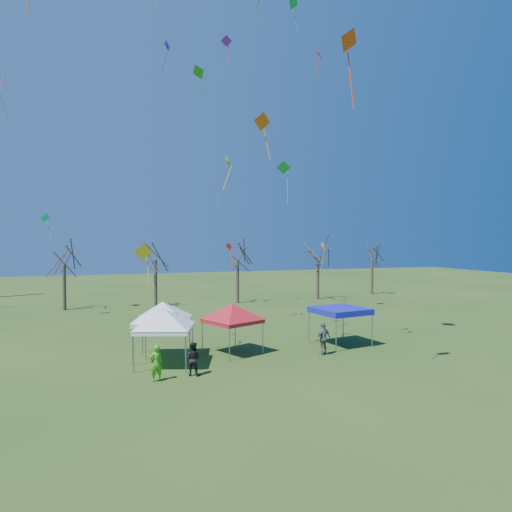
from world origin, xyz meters
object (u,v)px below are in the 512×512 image
(tent_white_mid, at_px, (164,313))
(tent_red, at_px, (232,307))
(person_dark, at_px, (193,359))
(tree_1, at_px, (64,249))
(person_grey, at_px, (323,338))
(tree_5, at_px, (372,247))
(tent_white_west, at_px, (163,306))
(tree_2, at_px, (155,243))
(tree_4, at_px, (318,245))
(tent_blue, at_px, (340,311))
(tree_3, at_px, (238,245))
(person_green, at_px, (156,363))

(tent_white_mid, height_order, tent_red, tent_white_mid)
(person_dark, bearing_deg, tent_white_mid, -32.85)
(tree_1, height_order, person_grey, tree_1)
(tree_5, relative_size, tent_red, 2.12)
(tent_white_west, bearing_deg, tree_2, 84.35)
(tent_white_west, bearing_deg, tree_4, 45.56)
(tent_white_mid, relative_size, tent_blue, 1.09)
(tree_1, bearing_deg, tent_blue, -50.51)
(tent_blue, bearing_deg, tree_1, 129.49)
(tree_3, height_order, person_grey, tree_3)
(tent_white_mid, relative_size, person_grey, 1.98)
(tree_4, distance_m, person_dark, 30.74)
(tree_4, xyz_separation_m, tree_5, (8.37, 2.06, -0.33))
(tent_white_mid, height_order, tent_blue, tent_white_mid)
(tree_1, distance_m, tent_white_mid, 23.35)
(tree_2, height_order, person_green, tree_2)
(tree_1, relative_size, tree_5, 1.01)
(tree_3, relative_size, tree_4, 1.00)
(tent_white_west, xyz_separation_m, person_dark, (0.97, -3.63, -2.14))
(person_green, bearing_deg, tree_3, -129.87)
(tree_2, relative_size, person_dark, 5.03)
(tree_2, height_order, tree_5, tree_2)
(tent_blue, xyz_separation_m, person_dark, (-10.00, -3.37, -1.34))
(tent_blue, bearing_deg, tree_3, 91.51)
(tent_white_west, xyz_separation_m, person_green, (-0.83, -3.96, -2.10))
(tree_5, xyz_separation_m, tent_blue, (-17.15, -22.46, -3.58))
(tree_4, relative_size, tent_blue, 2.32)
(tree_4, distance_m, person_grey, 25.33)
(tent_red, xyz_separation_m, person_green, (-4.83, -3.87, -1.84))
(person_dark, bearing_deg, tree_5, -105.98)
(tent_red, relative_size, person_grey, 1.87)
(tree_3, bearing_deg, tent_blue, -88.49)
(person_grey, bearing_deg, tent_blue, -160.44)
(tent_white_west, relative_size, tent_blue, 1.18)
(tent_red, height_order, person_grey, tent_red)
(tree_2, distance_m, tent_red, 21.01)
(tree_4, xyz_separation_m, person_grey, (-10.92, -22.27, -5.12))
(tree_1, bearing_deg, tree_2, -1.85)
(tree_4, distance_m, tent_white_west, 28.38)
(tree_1, relative_size, person_grey, 4.01)
(tree_1, xyz_separation_m, tent_white_west, (6.37, -20.79, -2.84))
(person_grey, bearing_deg, tree_5, -150.09)
(tree_4, bearing_deg, tree_3, 179.74)
(tent_white_mid, bearing_deg, tree_5, 40.03)
(person_grey, distance_m, person_dark, 8.01)
(tree_1, bearing_deg, tent_white_mid, -74.29)
(tree_1, distance_m, tree_4, 26.13)
(tent_white_west, height_order, person_grey, tent_white_west)
(person_green, bearing_deg, person_grey, 175.87)
(tree_5, distance_m, person_dark, 37.80)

